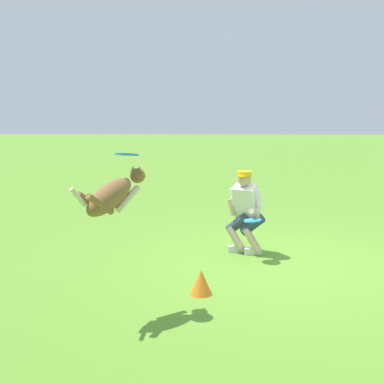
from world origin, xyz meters
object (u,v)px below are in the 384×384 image
at_px(frisbee_held, 253,220).
at_px(training_cone, 201,282).
at_px(dog, 113,195).
at_px(person, 245,209).
at_px(frisbee_flying, 127,154).

bearing_deg(frisbee_held, training_cone, 61.13).
height_order(dog, frisbee_held, dog).
xyz_separation_m(person, frisbee_flying, (1.48, 2.19, 1.06)).
xyz_separation_m(dog, frisbee_held, (-1.69, -1.98, -0.74)).
distance_m(frisbee_held, training_cone, 1.62).
distance_m(dog, frisbee_held, 2.71).
bearing_deg(person, frisbee_held, 38.35).
height_order(person, dog, dog).
xyz_separation_m(dog, training_cone, (-0.94, -0.63, -1.19)).
relative_size(dog, frisbee_held, 3.37).
height_order(dog, frisbee_flying, frisbee_flying).
distance_m(person, frisbee_flying, 2.85).
height_order(frisbee_flying, frisbee_held, frisbee_flying).
relative_size(person, frisbee_flying, 4.92).
relative_size(frisbee_flying, frisbee_held, 1.02).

